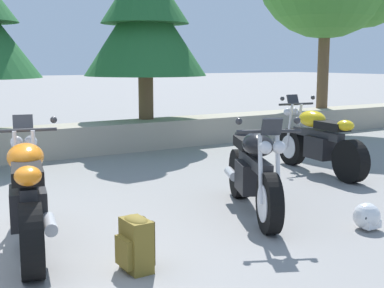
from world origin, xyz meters
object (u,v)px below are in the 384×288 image
at_px(pine_tree_mid_left, 145,14).
at_px(rider_backpack, 136,243).
at_px(motorcycle_orange_near_left, 28,197).
at_px(rider_helmet, 367,217).
at_px(motorcycle_black_centre, 254,172).
at_px(motorcycle_yellow_far_right, 319,142).

bearing_deg(pine_tree_mid_left, rider_backpack, -117.89).
bearing_deg(motorcycle_orange_near_left, rider_backpack, -60.09).
bearing_deg(motorcycle_orange_near_left, rider_helmet, -22.99).
relative_size(motorcycle_black_centre, pine_tree_mid_left, 0.51).
height_order(motorcycle_orange_near_left, rider_helmet, motorcycle_orange_near_left).
bearing_deg(motorcycle_yellow_far_right, motorcycle_black_centre, -151.51).
relative_size(motorcycle_orange_near_left, pine_tree_mid_left, 0.54).
bearing_deg(motorcycle_yellow_far_right, motorcycle_orange_near_left, -168.13).
height_order(motorcycle_black_centre, rider_helmet, motorcycle_black_centre).
xyz_separation_m(motorcycle_orange_near_left, rider_helmet, (3.10, -1.32, -0.35)).
height_order(motorcycle_black_centre, rider_backpack, motorcycle_black_centre).
height_order(motorcycle_orange_near_left, motorcycle_yellow_far_right, same).
height_order(motorcycle_black_centre, pine_tree_mid_left, pine_tree_mid_left).
height_order(motorcycle_yellow_far_right, rider_backpack, motorcycle_yellow_far_right).
relative_size(motorcycle_yellow_far_right, rider_backpack, 4.39).
distance_m(rider_backpack, rider_helmet, 2.53).
bearing_deg(rider_backpack, motorcycle_orange_near_left, 119.91).
height_order(motorcycle_orange_near_left, pine_tree_mid_left, pine_tree_mid_left).
height_order(motorcycle_black_centre, motorcycle_yellow_far_right, same).
height_order(rider_backpack, rider_helmet, rider_backpack).
bearing_deg(motorcycle_black_centre, rider_helmet, -59.51).
bearing_deg(motorcycle_black_centre, rider_backpack, -156.93).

